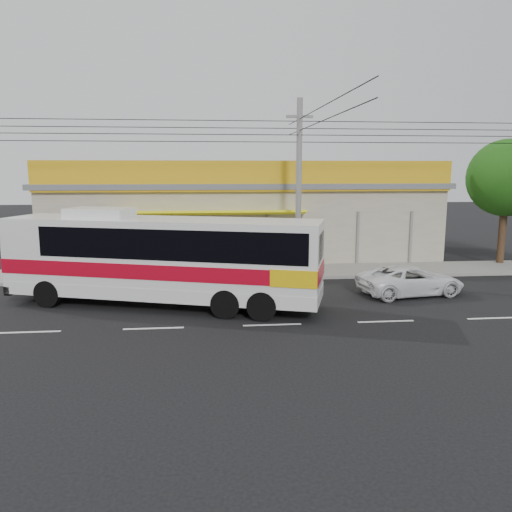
{
  "coord_description": "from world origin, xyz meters",
  "views": [
    {
      "loc": [
        -2.14,
        -18.74,
        5.23
      ],
      "look_at": [
        -0.12,
        2.0,
        1.62
      ],
      "focal_mm": 35.0,
      "sensor_mm": 36.0,
      "label": 1
    }
  ],
  "objects_px": {
    "motorbike_red": "(89,268)",
    "tree_near": "(510,181)",
    "coach_bus": "(167,255)",
    "white_car": "(411,280)",
    "utility_pole": "(299,131)",
    "motorbike_dark": "(39,268)"
  },
  "relations": [
    {
      "from": "motorbike_red",
      "to": "tree_near",
      "type": "relative_size",
      "value": 0.24
    },
    {
      "from": "coach_bus",
      "to": "white_car",
      "type": "distance_m",
      "value": 10.23
    },
    {
      "from": "white_car",
      "to": "utility_pole",
      "type": "bearing_deg",
      "value": 35.4
    },
    {
      "from": "white_car",
      "to": "tree_near",
      "type": "distance_m",
      "value": 10.5
    },
    {
      "from": "motorbike_red",
      "to": "white_car",
      "type": "distance_m",
      "value": 14.82
    },
    {
      "from": "utility_pole",
      "to": "tree_near",
      "type": "xyz_separation_m",
      "value": [
        11.84,
        1.72,
        -2.41
      ]
    },
    {
      "from": "motorbike_dark",
      "to": "white_car",
      "type": "xyz_separation_m",
      "value": [
        16.36,
        -3.77,
        -0.1
      ]
    },
    {
      "from": "motorbike_dark",
      "to": "utility_pole",
      "type": "height_order",
      "value": "utility_pole"
    },
    {
      "from": "white_car",
      "to": "tree_near",
      "type": "height_order",
      "value": "tree_near"
    },
    {
      "from": "utility_pole",
      "to": "tree_near",
      "type": "height_order",
      "value": "utility_pole"
    },
    {
      "from": "motorbike_red",
      "to": "motorbike_dark",
      "type": "relative_size",
      "value": 0.88
    },
    {
      "from": "white_car",
      "to": "utility_pole",
      "type": "relative_size",
      "value": 0.13
    },
    {
      "from": "motorbike_dark",
      "to": "white_car",
      "type": "distance_m",
      "value": 16.79
    },
    {
      "from": "motorbike_red",
      "to": "white_car",
      "type": "bearing_deg",
      "value": -113.74
    },
    {
      "from": "white_car",
      "to": "utility_pole",
      "type": "distance_m",
      "value": 8.68
    },
    {
      "from": "tree_near",
      "to": "motorbike_red",
      "type": "bearing_deg",
      "value": -175.65
    },
    {
      "from": "motorbike_red",
      "to": "tree_near",
      "type": "distance_m",
      "value": 22.39
    },
    {
      "from": "utility_pole",
      "to": "coach_bus",
      "type": "bearing_deg",
      "value": -140.66
    },
    {
      "from": "tree_near",
      "to": "white_car",
      "type": "bearing_deg",
      "value": -142.9
    },
    {
      "from": "motorbike_dark",
      "to": "utility_pole",
      "type": "xyz_separation_m",
      "value": [
        12.25,
        0.35,
        6.34
      ]
    },
    {
      "from": "coach_bus",
      "to": "motorbike_dark",
      "type": "distance_m",
      "value": 7.85
    },
    {
      "from": "motorbike_dark",
      "to": "utility_pole",
      "type": "relative_size",
      "value": 0.06
    }
  ]
}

